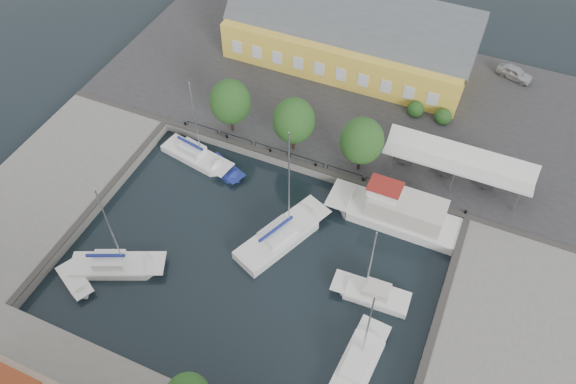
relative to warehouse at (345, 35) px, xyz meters
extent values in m
plane|color=black|center=(2.60, -28.36, -4.43)|extent=(140.00, 140.00, 0.00)
cube|color=#2D2D30|center=(2.60, -5.36, -3.93)|extent=(56.00, 26.00, 1.00)
cube|color=slate|center=(-19.40, -30.36, -3.93)|extent=(12.00, 24.00, 1.00)
cube|color=slate|center=(24.60, -30.36, -3.93)|extent=(12.00, 24.00, 1.00)
cube|color=#383533|center=(2.60, -18.06, -3.37)|extent=(56.00, 0.60, 0.12)
cube|color=#383533|center=(-13.70, -30.36, -3.37)|extent=(0.60, 24.00, 0.12)
cube|color=#383533|center=(18.90, -30.36, -3.37)|extent=(0.60, 24.00, 0.12)
cylinder|color=black|center=(-11.40, -17.76, -3.23)|extent=(0.24, 0.24, 0.40)
cylinder|color=black|center=(-6.40, -17.76, -3.23)|extent=(0.24, 0.24, 0.40)
cylinder|color=black|center=(-1.40, -17.76, -3.23)|extent=(0.24, 0.24, 0.40)
cylinder|color=black|center=(3.60, -17.76, -3.23)|extent=(0.24, 0.24, 0.40)
cylinder|color=black|center=(8.60, -17.76, -3.23)|extent=(0.24, 0.24, 0.40)
cylinder|color=black|center=(13.60, -17.76, -3.23)|extent=(0.24, 0.24, 0.40)
cylinder|color=black|center=(18.60, -17.76, -3.23)|extent=(0.24, 0.24, 0.40)
cube|color=gold|center=(0.60, -0.36, -1.18)|extent=(28.00, 10.00, 4.50)
cube|color=#474C51|center=(0.60, -0.36, 2.32)|extent=(28.56, 7.60, 7.60)
cube|color=gold|center=(-9.40, 5.64, -1.68)|extent=(6.00, 6.00, 3.50)
cube|color=silver|center=(16.60, -13.86, -0.73)|extent=(14.00, 4.00, 0.25)
cylinder|color=silver|center=(10.60, -15.66, -2.08)|extent=(0.10, 0.10, 2.70)
cylinder|color=silver|center=(10.60, -12.06, -2.08)|extent=(0.10, 0.10, 2.70)
cylinder|color=silver|center=(16.60, -15.66, -2.08)|extent=(0.10, 0.10, 2.70)
cylinder|color=silver|center=(16.60, -12.06, -2.08)|extent=(0.10, 0.10, 2.70)
cylinder|color=silver|center=(22.60, -15.66, -2.08)|extent=(0.10, 0.10, 2.70)
cylinder|color=silver|center=(22.60, -12.06, -2.08)|extent=(0.10, 0.10, 2.70)
cylinder|color=black|center=(-6.40, -16.36, -2.38)|extent=(0.30, 0.30, 2.10)
ellipsoid|color=#1E4D1B|center=(-6.40, -16.36, 0.46)|extent=(4.20, 4.20, 4.83)
cylinder|color=black|center=(0.60, -16.36, -2.38)|extent=(0.30, 0.30, 2.10)
ellipsoid|color=#1E4D1B|center=(0.60, -16.36, 0.46)|extent=(4.20, 4.20, 4.83)
cylinder|color=black|center=(7.60, -16.36, -2.38)|extent=(0.30, 0.30, 2.10)
ellipsoid|color=#1E4D1B|center=(7.60, -16.36, 0.46)|extent=(4.20, 4.20, 4.83)
imported|color=#B5B7BD|center=(19.45, 4.61, -2.72)|extent=(4.47, 2.81, 1.42)
imported|color=#571813|center=(-1.02, -12.02, -2.84)|extent=(2.95, 3.68, 1.18)
cube|color=white|center=(3.56, -27.24, -4.28)|extent=(5.87, 8.48, 1.50)
cube|color=white|center=(3.95, -26.32, -3.49)|extent=(6.38, 9.90, 0.08)
cube|color=white|center=(3.64, -27.05, -3.03)|extent=(3.11, 3.72, 0.90)
cylinder|color=silver|center=(4.18, -25.77, 2.43)|extent=(0.12, 0.12, 11.93)
cube|color=navy|center=(3.56, -27.24, -2.28)|extent=(1.77, 3.74, 0.22)
cube|color=white|center=(13.52, -20.30, -4.33)|extent=(10.16, 3.86, 1.80)
cube|color=white|center=(12.25, -20.29, -3.39)|extent=(12.19, 3.72, 0.08)
cube|color=beige|center=(13.52, -20.30, -2.33)|extent=(6.99, 3.27, 2.20)
cube|color=white|center=(11.24, -20.29, -0.93)|extent=(2.80, 2.11, 1.20)
cube|color=maroon|center=(11.24, -20.29, -0.28)|extent=(3.05, 2.22, 0.10)
cube|color=white|center=(13.73, -29.00, -4.38)|extent=(5.51, 2.51, 1.30)
cube|color=white|center=(13.06, -29.03, -3.69)|extent=(6.59, 2.47, 0.08)
cube|color=beige|center=(13.60, -29.01, -3.23)|extent=(2.24, 1.63, 0.90)
cylinder|color=silver|center=(12.65, -29.05, 0.33)|extent=(0.12, 0.12, 8.12)
cube|color=white|center=(14.14, -36.09, -4.38)|extent=(3.05, 6.65, 1.30)
cube|color=white|center=(14.20, -35.28, -3.69)|extent=(3.05, 7.93, 0.08)
cube|color=white|center=(14.15, -35.93, -3.23)|extent=(1.94, 2.71, 0.90)
cylinder|color=silver|center=(14.24, -34.80, 0.79)|extent=(0.12, 0.12, 9.04)
cube|color=white|center=(-8.97, -20.74, -4.38)|extent=(6.91, 3.54, 1.30)
cube|color=white|center=(-8.16, -20.89, -3.69)|extent=(8.18, 3.68, 0.08)
cube|color=white|center=(-8.81, -20.77, -3.23)|extent=(2.88, 2.07, 0.90)
cylinder|color=silver|center=(-7.68, -20.98, 1.07)|extent=(0.12, 0.12, 9.60)
cube|color=navy|center=(-8.97, -20.74, -2.48)|extent=(3.28, 0.82, 0.22)
cube|color=white|center=(-8.72, -35.55, -4.38)|extent=(7.20, 5.07, 1.30)
cube|color=white|center=(-7.95, -35.21, -3.69)|extent=(8.40, 5.52, 0.08)
cube|color=white|center=(-8.57, -35.49, -3.23)|extent=(3.17, 2.69, 0.90)
cylinder|color=silver|center=(-7.49, -35.01, 1.23)|extent=(0.12, 0.12, 9.91)
cube|color=navy|center=(-8.72, -35.55, -2.48)|extent=(3.17, 1.56, 0.22)
cube|color=white|center=(-10.96, -37.82, -4.38)|extent=(3.90, 3.08, 0.90)
cube|color=white|center=(-10.57, -38.02, -3.89)|extent=(4.50, 3.33, 0.08)
cube|color=navy|center=(-5.34, -21.02, -4.38)|extent=(4.22, 3.18, 0.80)
cube|color=navy|center=(-4.90, -21.20, -3.94)|extent=(4.89, 3.39, 0.08)
camera|label=1|loc=(16.48, -54.06, 37.58)|focal=35.00mm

